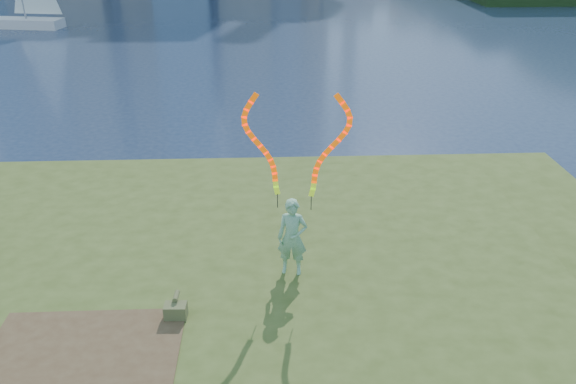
{
  "coord_description": "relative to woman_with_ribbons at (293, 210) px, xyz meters",
  "views": [
    {
      "loc": [
        0.89,
        -10.01,
        7.33
      ],
      "look_at": [
        1.37,
        1.0,
        1.8
      ],
      "focal_mm": 35.0,
      "sensor_mm": 36.0,
      "label": 1
    }
  ],
  "objects": [
    {
      "name": "canvas_bag",
      "position": [
        -2.16,
        -1.35,
        -1.26
      ],
      "size": [
        0.41,
        0.46,
        0.38
      ],
      "rotation": [
        0.0,
        0.0,
        -0.04
      ],
      "color": "#464F28",
      "rests_on": "grassy_knoll"
    },
    {
      "name": "dirt_patch",
      "position": [
        -3.6,
        -2.63,
        -1.4
      ],
      "size": [
        3.2,
        3.0,
        0.02
      ],
      "primitive_type": "cube",
      "color": "#47331E",
      "rests_on": "grassy_knoll"
    },
    {
      "name": "sailboat",
      "position": [
        -16.73,
        31.65,
        -0.85
      ],
      "size": [
        5.28,
        2.4,
        7.92
      ],
      "rotation": [
        0.0,
        0.0,
        -0.17
      ],
      "color": "silver",
      "rests_on": "ground"
    },
    {
      "name": "grassy_knoll",
      "position": [
        -1.4,
        -1.72,
        -1.87
      ],
      "size": [
        20.0,
        18.0,
        0.8
      ],
      "color": "#3B4B1A",
      "rests_on": "ground"
    },
    {
      "name": "woman_with_ribbons",
      "position": [
        0.0,
        0.0,
        0.0
      ],
      "size": [
        2.02,
        0.54,
        4.01
      ],
      "rotation": [
        0.0,
        0.0,
        -0.18
      ],
      "color": "#19682F",
      "rests_on": "grassy_knoll"
    },
    {
      "name": "ground",
      "position": [
        -1.4,
        0.57,
        -2.21
      ],
      "size": [
        320.0,
        320.0,
        0.0
      ],
      "primitive_type": "plane",
      "color": "#1B2843",
      "rests_on": "ground"
    }
  ]
}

